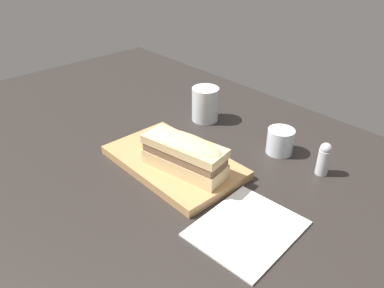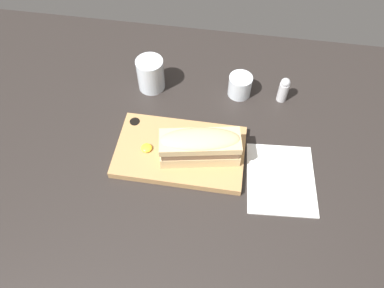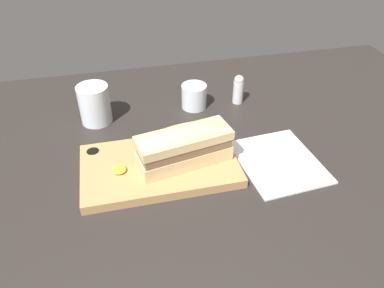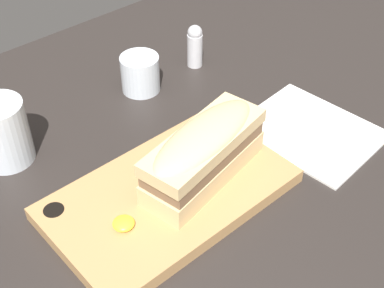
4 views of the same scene
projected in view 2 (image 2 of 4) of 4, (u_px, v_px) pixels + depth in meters
The scene contains 8 objects.
dining_table at pixel (177, 170), 90.62cm from camera, with size 162.34×105.24×2.00cm.
serving_board at pixel (180, 151), 91.42cm from camera, with size 31.13×18.62×2.01cm.
sandwich at pixel (200, 145), 85.95cm from camera, with size 19.43×9.93×8.13cm.
mustard_dollop at pixel (146, 148), 90.20cm from camera, with size 2.67×2.67×1.07cm.
water_glass at pixel (151, 76), 102.04cm from camera, with size 7.36×7.36×9.32cm.
wine_glass at pixel (240, 86), 101.50cm from camera, with size 6.33×6.33×6.08cm.
napkin at pixel (281, 179), 87.91cm from camera, with size 17.21×20.11×0.40cm.
salt_shaker at pixel (284, 89), 99.35cm from camera, with size 2.68×2.68×7.67cm.
Camera 2 is at (10.69, -45.71, 78.86)cm, focal length 35.00 mm.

